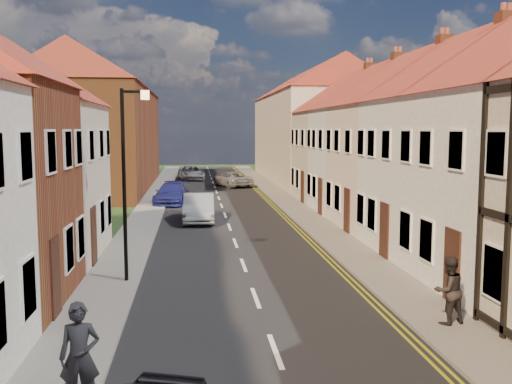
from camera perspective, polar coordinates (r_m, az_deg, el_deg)
name	(u,v)px	position (r m, az deg, el deg)	size (l,w,h in m)	color
road	(229,227)	(28.45, -2.67, -3.54)	(7.00, 90.00, 0.02)	black
pavement_left	(140,228)	(28.51, -11.55, -3.54)	(1.80, 90.00, 0.12)	gray
pavement_right	(316,225)	(29.04, 6.04, -3.27)	(1.80, 90.00, 0.12)	gray
cottage_r_cream_mid	(475,139)	(24.15, 21.03, 4.95)	(8.30, 5.20, 9.00)	white
cottage_r_pink	(421,137)	(29.05, 16.14, 5.27)	(8.30, 6.00, 9.00)	beige
cottage_r_white_far	(384,136)	(34.11, 12.68, 5.50)	(8.30, 5.20, 9.00)	white
cottage_r_cream_far	(358,135)	(39.26, 10.12, 5.63)	(8.30, 6.00, 9.00)	beige
block_right_far	(311,124)	(54.11, 5.54, 6.74)	(8.30, 24.20, 10.50)	beige
block_left_far	(100,124)	(48.56, -15.33, 6.59)	(8.30, 24.20, 10.50)	brown
lamppost	(127,173)	(18.14, -12.81, 1.91)	(0.88, 0.15, 6.00)	black
car_mid	(199,208)	(30.23, -5.75, -1.58)	(1.57, 4.51, 1.49)	#AAAFB2
car_far	(171,194)	(37.57, -8.45, -0.17)	(1.89, 4.65, 1.35)	navy
car_distant	(191,173)	(55.02, -6.49, 1.89)	(2.20, 4.76, 1.32)	#A5A6AC
pedestrian_left	(80,357)	(10.46, -17.22, -15.45)	(0.68, 0.45, 1.87)	black
pedestrian_right	(449,290)	(14.91, 18.70, -9.28)	(0.82, 0.64, 1.68)	black
car_distant_b	(232,179)	(48.27, -2.40, 1.29)	(2.14, 4.64, 1.29)	#B3B7BB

